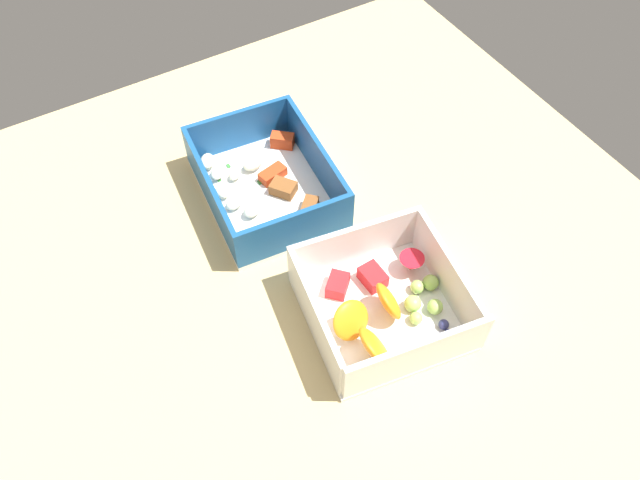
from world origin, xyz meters
TOP-DOWN VIEW (x-y plane):
  - table_surface at (0.00, 0.00)cm, footprint 80.00×80.00cm
  - pasta_container at (-11.50, -1.79)cm, footprint 19.96×16.14cm
  - fruit_bowl at (9.97, 0.94)cm, footprint 17.71×17.82cm

SIDE VIEW (x-z plane):
  - table_surface at x=0.00cm, z-range 0.00..2.00cm
  - pasta_container at x=-11.50cm, z-range 0.85..7.11cm
  - fruit_bowl at x=9.97cm, z-range 1.03..7.40cm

